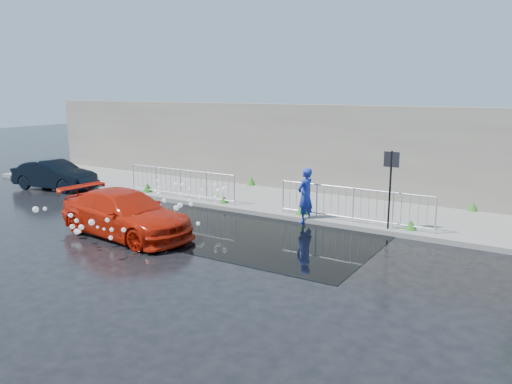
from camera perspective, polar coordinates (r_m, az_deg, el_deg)
ground at (r=14.62m, az=-4.96°, el=-5.28°), size 90.00×90.00×0.00m
pavement at (r=18.71m, az=4.17°, el=-1.25°), size 30.00×4.00×0.15m
curb at (r=17.01m, az=1.06°, el=-2.52°), size 30.00×0.25×0.16m
retaining_wall at (r=20.36m, az=7.12°, el=4.95°), size 30.00×0.60×3.50m
puddle at (r=15.13m, az=-1.17°, el=-4.62°), size 8.00×5.00×0.01m
sign_post at (r=15.12m, az=15.13°, el=1.64°), size 0.45×0.06×2.50m
railing_left at (r=19.42m, az=-8.62°, el=1.11°), size 5.05×0.05×1.10m
railing_right at (r=15.91m, az=11.06°, el=-1.32°), size 5.05×0.05×1.10m
weeds at (r=18.46m, az=2.25°, el=-0.63°), size 12.17×3.93×0.39m
water_spray at (r=15.98m, az=-12.13°, el=-1.56°), size 3.64×5.44×1.06m
red_car at (r=15.15m, az=-14.71°, el=-2.42°), size 4.73×2.29×1.33m
dark_car at (r=23.21m, az=-22.04°, el=1.83°), size 3.95×1.83×1.25m
person at (r=16.13m, az=5.66°, el=-0.38°), size 0.56×0.73×1.79m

